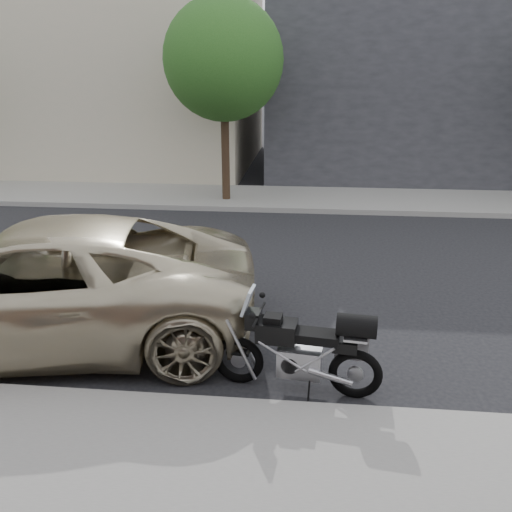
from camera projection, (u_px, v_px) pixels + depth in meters
The scene contains 7 objects.
ground at pixel (282, 280), 9.68m from camera, with size 120.00×120.00×0.00m, color black.
far_sidewalk at pixel (292, 199), 15.73m from camera, with size 44.00×3.00×0.15m, color gray.
far_building_dark at pixel (469, 81), 20.47m from camera, with size 16.00×11.00×7.00m.
far_building_cream at pixel (92, 69), 21.74m from camera, with size 14.00×11.00×8.00m.
street_tree_mid at pixel (224, 60), 14.05m from camera, with size 3.40×3.40×5.70m.
motorcycle at pixel (308, 349), 6.13m from camera, with size 2.12×0.68×1.34m.
minivan at pixel (34, 284), 7.26m from camera, with size 2.95×6.40×1.78m, color beige.
Camera 1 is at (-0.36, 8.94, 3.75)m, focal length 35.00 mm.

